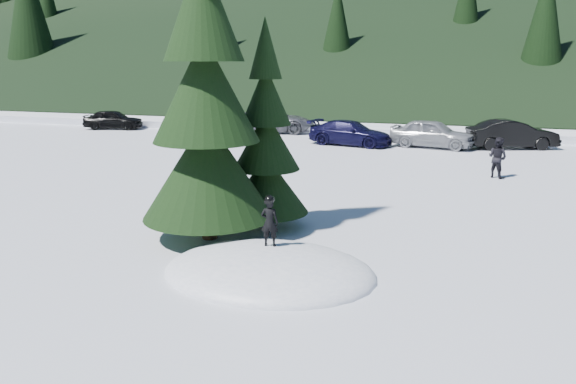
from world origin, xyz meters
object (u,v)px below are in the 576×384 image
(adult_0, at_px, (497,158))
(car_0, at_px, (113,119))
(spruce_tall, at_px, (205,103))
(car_3, at_px, (350,133))
(spruce_short, at_px, (266,148))
(car_2, at_px, (273,121))
(car_4, at_px, (432,133))
(child_skier, at_px, (270,222))
(car_1, at_px, (199,121))
(car_5, at_px, (512,134))

(adult_0, distance_m, car_0, 24.54)
(spruce_tall, height_order, car_3, spruce_tall)
(spruce_short, height_order, car_2, spruce_short)
(spruce_short, height_order, adult_0, spruce_short)
(adult_0, xyz_separation_m, car_3, (-6.93, 6.61, -0.13))
(car_2, bearing_deg, spruce_short, -169.98)
(car_3, bearing_deg, car_4, -72.69)
(spruce_tall, distance_m, adult_0, 12.54)
(child_skier, distance_m, car_3, 18.17)
(adult_0, height_order, car_3, adult_0)
(car_1, height_order, car_5, car_5)
(car_4, bearing_deg, child_skier, -175.61)
(child_skier, bearing_deg, car_4, -102.91)
(child_skier, relative_size, adult_0, 0.67)
(car_1, distance_m, car_2, 4.56)
(car_2, xyz_separation_m, car_4, (9.70, -3.44, -0.00))
(adult_0, bearing_deg, spruce_tall, 89.24)
(car_0, distance_m, car_5, 23.91)
(car_4, bearing_deg, car_3, 106.75)
(spruce_tall, bearing_deg, car_5, 65.70)
(adult_0, distance_m, car_2, 16.30)
(car_1, bearing_deg, car_2, -53.31)
(car_5, bearing_deg, car_0, 67.98)
(spruce_tall, height_order, car_0, spruce_tall)
(spruce_tall, xyz_separation_m, car_3, (0.15, 16.64, -2.68))
(adult_0, relative_size, car_4, 0.36)
(adult_0, height_order, car_2, adult_0)
(car_0, xyz_separation_m, car_2, (10.36, 1.55, 0.09))
(adult_0, bearing_deg, car_1, 6.40)
(spruce_tall, height_order, car_1, spruce_tall)
(car_2, relative_size, car_4, 1.23)
(car_0, distance_m, car_4, 20.15)
(spruce_tall, xyz_separation_m, car_1, (-9.74, 18.99, -2.61))
(spruce_short, distance_m, adult_0, 10.64)
(spruce_tall, bearing_deg, spruce_short, 54.46)
(car_2, height_order, car_5, car_2)
(car_3, height_order, car_4, car_4)
(car_2, relative_size, car_5, 1.19)
(spruce_short, bearing_deg, adult_0, 54.87)
(child_skier, relative_size, car_5, 0.23)
(adult_0, distance_m, car_3, 9.57)
(child_skier, xyz_separation_m, car_4, (2.18, 18.47, -0.27))
(spruce_tall, bearing_deg, car_1, 117.16)
(car_1, relative_size, car_2, 0.83)
(car_0, bearing_deg, adult_0, -124.58)
(car_0, relative_size, car_2, 0.71)
(spruce_short, relative_size, adult_0, 3.52)
(car_0, xyz_separation_m, car_5, (23.89, -1.02, 0.09))
(car_1, xyz_separation_m, car_2, (4.31, 1.50, 0.01))
(child_skier, xyz_separation_m, car_1, (-11.82, 20.41, -0.28))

